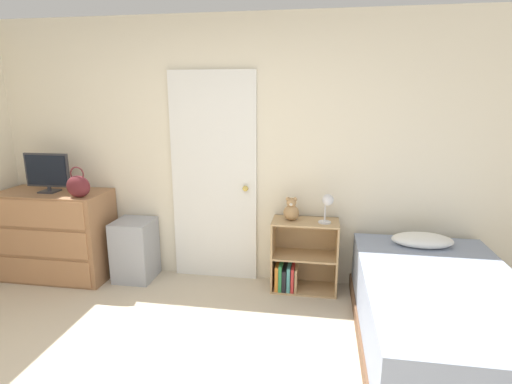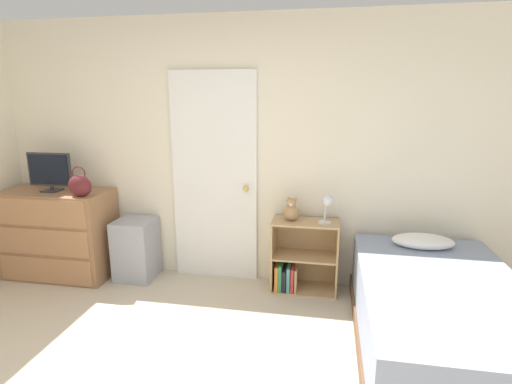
{
  "view_description": "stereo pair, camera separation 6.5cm",
  "coord_description": "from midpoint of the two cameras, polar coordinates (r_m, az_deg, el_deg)",
  "views": [
    {
      "loc": [
        0.94,
        -1.53,
        1.82
      ],
      "look_at": [
        0.37,
        1.96,
        0.96
      ],
      "focal_mm": 28.0,
      "sensor_mm": 36.0,
      "label": 1
    },
    {
      "loc": [
        1.0,
        -1.52,
        1.82
      ],
      "look_at": [
        0.37,
        1.96,
        0.96
      ],
      "focal_mm": 28.0,
      "sensor_mm": 36.0,
      "label": 2
    }
  ],
  "objects": [
    {
      "name": "door_closed",
      "position": [
        3.94,
        -6.49,
        1.9
      ],
      "size": [
        0.85,
        0.09,
        2.05
      ],
      "color": "white",
      "rests_on": "ground_plane"
    },
    {
      "name": "storage_bin",
      "position": [
        4.26,
        -17.31,
        -7.88
      ],
      "size": [
        0.37,
        0.38,
        0.61
      ],
      "color": "#999EA8",
      "rests_on": "ground_plane"
    },
    {
      "name": "desk_lamp",
      "position": [
        3.63,
        9.65,
        -1.54
      ],
      "size": [
        0.13,
        0.13,
        0.27
      ],
      "color": "silver",
      "rests_on": "bookshelf"
    },
    {
      "name": "dresser",
      "position": [
        4.56,
        -26.93,
        -5.45
      ],
      "size": [
        1.07,
        0.53,
        0.89
      ],
      "color": "#996B47",
      "rests_on": "ground_plane"
    },
    {
      "name": "bed",
      "position": [
        3.27,
        24.35,
        -15.8
      ],
      "size": [
        1.15,
        1.94,
        0.66
      ],
      "color": "brown",
      "rests_on": "ground_plane"
    },
    {
      "name": "handbag",
      "position": [
        4.07,
        -24.47,
        0.78
      ],
      "size": [
        0.23,
        0.13,
        0.29
      ],
      "color": "#591E23",
      "rests_on": "dresser"
    },
    {
      "name": "teddy_bear",
      "position": [
        3.71,
        4.55,
        -2.63
      ],
      "size": [
        0.15,
        0.15,
        0.22
      ],
      "color": "tan",
      "rests_on": "bookshelf"
    },
    {
      "name": "bookshelf",
      "position": [
        3.88,
        5.71,
        -9.79
      ],
      "size": [
        0.62,
        0.32,
        0.69
      ],
      "color": "tan",
      "rests_on": "ground_plane"
    },
    {
      "name": "wall_back",
      "position": [
        3.93,
        -5.14,
        5.56
      ],
      "size": [
        10.0,
        0.06,
        2.55
      ],
      "color": "beige",
      "rests_on": "ground_plane"
    },
    {
      "name": "tv",
      "position": [
        4.41,
        -28.05,
        2.54
      ],
      "size": [
        0.46,
        0.16,
        0.39
      ],
      "color": "#2D2D33",
      "rests_on": "dresser"
    }
  ]
}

